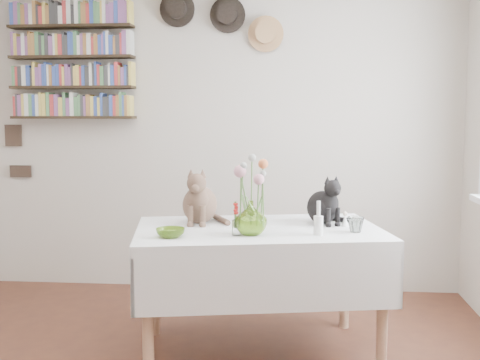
# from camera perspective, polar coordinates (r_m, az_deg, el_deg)

# --- Properties ---
(room) EXTENTS (4.08, 4.58, 2.58)m
(room) POSITION_cam_1_polar(r_m,az_deg,el_deg) (2.68, -9.77, 2.58)
(room) COLOR brown
(room) RESTS_ON ground
(dining_table) EXTENTS (1.56, 1.16, 0.76)m
(dining_table) POSITION_cam_1_polar(r_m,az_deg,el_deg) (3.57, 1.76, -7.50)
(dining_table) COLOR white
(dining_table) RESTS_ON room
(tabby_cat) EXTENTS (0.24, 0.30, 0.35)m
(tabby_cat) POSITION_cam_1_polar(r_m,az_deg,el_deg) (3.68, -3.83, -1.39)
(tabby_cat) COLOR brown
(tabby_cat) RESTS_ON dining_table
(black_cat) EXTENTS (0.31, 0.33, 0.30)m
(black_cat) POSITION_cam_1_polar(r_m,az_deg,el_deg) (3.69, 7.80, -1.74)
(black_cat) COLOR black
(black_cat) RESTS_ON dining_table
(flower_vase) EXTENTS (0.20, 0.20, 0.19)m
(flower_vase) POSITION_cam_1_polar(r_m,az_deg,el_deg) (3.31, 1.03, -3.60)
(flower_vase) COLOR #9DC645
(flower_vase) RESTS_ON dining_table
(green_bowl) EXTENTS (0.18, 0.18, 0.05)m
(green_bowl) POSITION_cam_1_polar(r_m,az_deg,el_deg) (3.27, -6.61, -4.99)
(green_bowl) COLOR #9DC645
(green_bowl) RESTS_ON dining_table
(drinking_glass) EXTENTS (0.09, 0.09, 0.09)m
(drinking_glass) POSITION_cam_1_polar(r_m,az_deg,el_deg) (3.45, 10.91, -4.18)
(drinking_glass) COLOR white
(drinking_glass) RESTS_ON dining_table
(candlestick) EXTENTS (0.05, 0.05, 0.19)m
(candlestick) POSITION_cam_1_polar(r_m,az_deg,el_deg) (3.34, 7.44, -4.12)
(candlestick) COLOR white
(candlestick) RESTS_ON dining_table
(berry_jar) EXTENTS (0.05, 0.05, 0.21)m
(berry_jar) POSITION_cam_1_polar(r_m,az_deg,el_deg) (3.30, -0.32, -3.66)
(berry_jar) COLOR white
(berry_jar) RESTS_ON dining_table
(porcelain_figurine) EXTENTS (0.05, 0.05, 0.09)m
(porcelain_figurine) POSITION_cam_1_polar(r_m,az_deg,el_deg) (3.62, 9.93, -3.74)
(porcelain_figurine) COLOR white
(porcelain_figurine) RESTS_ON dining_table
(flower_bouquet) EXTENTS (0.17, 0.13, 0.39)m
(flower_bouquet) POSITION_cam_1_polar(r_m,az_deg,el_deg) (3.29, 1.07, 0.65)
(flower_bouquet) COLOR #4C7233
(flower_bouquet) RESTS_ON flower_vase
(bookshelf_unit) EXTENTS (1.00, 0.16, 0.91)m
(bookshelf_unit) POSITION_cam_1_polar(r_m,az_deg,el_deg) (5.09, -15.62, 10.73)
(bookshelf_unit) COLOR black
(bookshelf_unit) RESTS_ON room
(wall_hats) EXTENTS (0.98, 0.09, 0.48)m
(wall_hats) POSITION_cam_1_polar(r_m,az_deg,el_deg) (4.86, -1.62, 15.03)
(wall_hats) COLOR black
(wall_hats) RESTS_ON room
(wall_art_plaques) EXTENTS (0.21, 0.02, 0.44)m
(wall_art_plaques) POSITION_cam_1_polar(r_m,az_deg,el_deg) (5.35, -20.44, 2.64)
(wall_art_plaques) COLOR #38281E
(wall_art_plaques) RESTS_ON room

